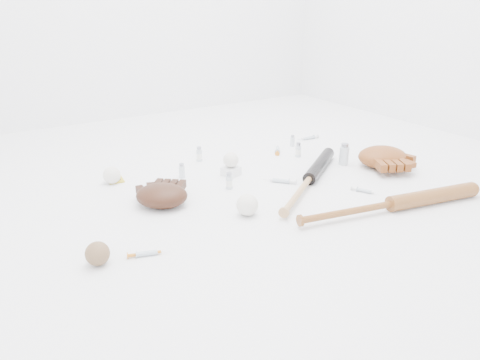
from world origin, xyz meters
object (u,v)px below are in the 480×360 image
pedestal (231,171)px  bat_dark (309,178)px  glove_dark (162,195)px  bat_wood (392,204)px

pedestal → bat_dark: bearing=-51.2°
glove_dark → pedestal: size_ratio=3.44×
bat_wood → glove_dark: glove_dark is taller
glove_dark → pedestal: bearing=60.0°
bat_dark → bat_wood: bat_wood is taller
bat_wood → glove_dark: 0.87m
bat_wood → pedestal: bearing=126.7°
bat_dark → bat_wood: (0.09, -0.37, 0.00)m
bat_wood → pedestal: bat_wood is taller
bat_dark → pedestal: bearing=93.4°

